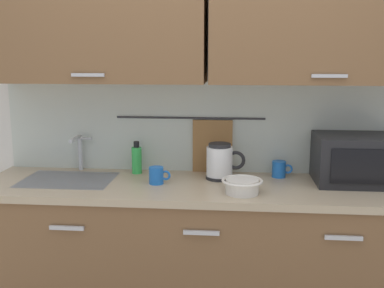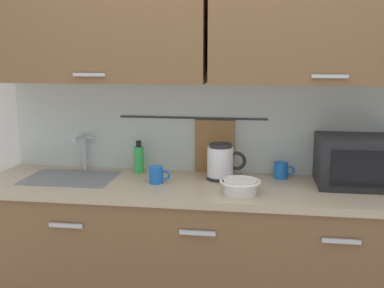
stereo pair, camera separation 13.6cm
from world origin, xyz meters
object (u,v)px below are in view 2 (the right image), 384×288
at_px(dish_soap_bottle, 139,159).
at_px(mixing_bowl, 240,186).
at_px(mug_by_kettle, 281,170).
at_px(electric_kettle, 221,162).
at_px(microwave, 360,161).
at_px(mug_near_sink, 157,175).

height_order(dish_soap_bottle, mixing_bowl, dish_soap_bottle).
bearing_deg(mug_by_kettle, mixing_bowl, -122.49).
relative_size(electric_kettle, mug_by_kettle, 1.89).
height_order(electric_kettle, mug_by_kettle, electric_kettle).
relative_size(dish_soap_bottle, mug_by_kettle, 1.63).
distance_m(electric_kettle, mixing_bowl, 0.31).
height_order(dish_soap_bottle, mug_by_kettle, dish_soap_bottle).
bearing_deg(mixing_bowl, microwave, 22.52).
bearing_deg(electric_kettle, mug_by_kettle, 11.31).
xyz_separation_m(microwave, electric_kettle, (-0.76, 0.01, -0.03)).
distance_m(electric_kettle, dish_soap_bottle, 0.51).
xyz_separation_m(mug_near_sink, mug_by_kettle, (0.69, 0.21, 0.00)).
bearing_deg(mug_near_sink, mixing_bowl, -16.68).
xyz_separation_m(mug_near_sink, mixing_bowl, (0.47, -0.14, -0.00)).
relative_size(microwave, dish_soap_bottle, 2.35).
distance_m(dish_soap_bottle, mug_near_sink, 0.27).
distance_m(dish_soap_bottle, mug_by_kettle, 0.85).
bearing_deg(microwave, mug_by_kettle, 168.72).
height_order(electric_kettle, mug_near_sink, electric_kettle).
height_order(microwave, mug_by_kettle, microwave).
bearing_deg(dish_soap_bottle, electric_kettle, -8.83).
bearing_deg(microwave, dish_soap_bottle, 175.80).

